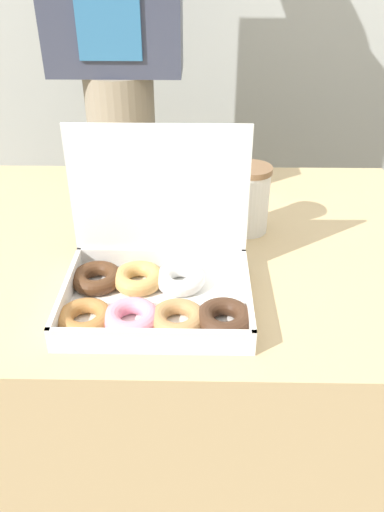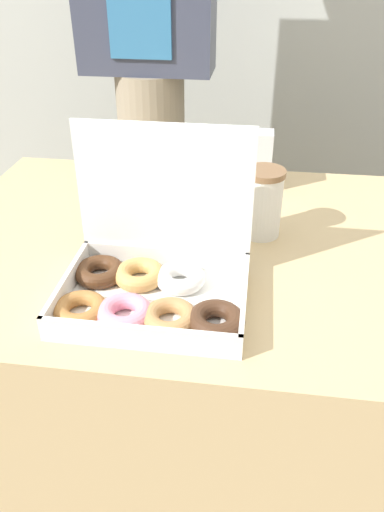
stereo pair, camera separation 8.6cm
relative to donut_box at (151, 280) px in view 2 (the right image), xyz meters
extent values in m
plane|color=gray|center=(0.04, 0.21, -0.82)|extent=(14.00, 14.00, 0.00)
cube|color=tan|center=(0.04, 0.21, -0.43)|extent=(1.09, 0.79, 0.78)
cube|color=white|center=(0.01, -0.01, -0.04)|extent=(0.32, 0.24, 0.01)
cube|color=white|center=(-0.15, -0.01, -0.01)|extent=(0.01, 0.24, 0.04)
cube|color=white|center=(0.16, -0.01, -0.01)|extent=(0.01, 0.24, 0.04)
cube|color=white|center=(0.01, -0.13, -0.01)|extent=(0.32, 0.01, 0.04)
cube|color=white|center=(0.01, 0.10, -0.01)|extent=(0.32, 0.01, 0.04)
cube|color=white|center=(0.01, 0.11, 0.12)|extent=(0.32, 0.01, 0.24)
torus|color=#A87038|center=(-0.10, -0.07, -0.02)|extent=(0.11, 0.11, 0.03)
torus|color=#4C2D19|center=(-0.10, 0.04, -0.02)|extent=(0.09, 0.09, 0.03)
torus|color=pink|center=(-0.03, -0.07, -0.02)|extent=(0.13, 0.13, 0.03)
torus|color=tan|center=(-0.03, 0.04, -0.02)|extent=(0.12, 0.12, 0.03)
torus|color=#B27F4C|center=(0.05, -0.07, -0.02)|extent=(0.10, 0.10, 0.03)
torus|color=white|center=(0.05, 0.04, -0.02)|extent=(0.11, 0.11, 0.03)
torus|color=#422819|center=(0.12, -0.07, -0.02)|extent=(0.12, 0.12, 0.03)
cylinder|color=white|center=(0.18, 0.26, 0.03)|extent=(0.08, 0.08, 0.13)
cylinder|color=brown|center=(0.18, 0.26, 0.10)|extent=(0.08, 0.08, 0.01)
cube|color=silver|center=(0.14, 0.49, 0.03)|extent=(0.11, 0.06, 0.15)
cylinder|color=gray|center=(-0.15, 0.75, -0.32)|extent=(0.20, 0.20, 1.00)
camera|label=1|loc=(0.08, -0.69, 0.49)|focal=35.00mm
camera|label=2|loc=(0.17, -0.68, 0.49)|focal=35.00mm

